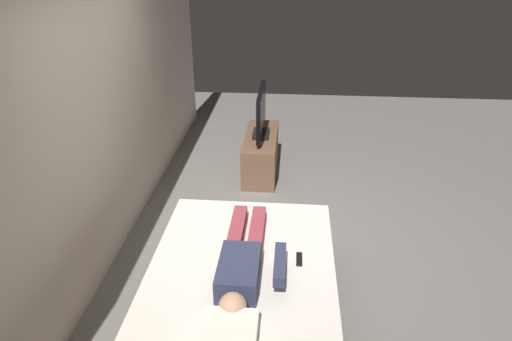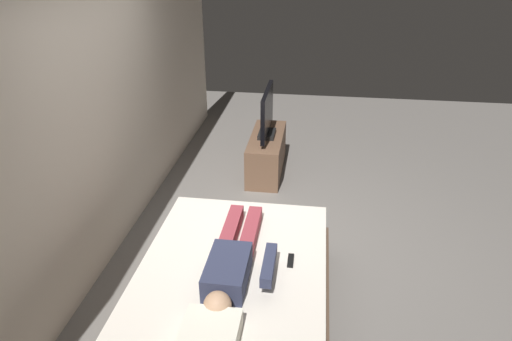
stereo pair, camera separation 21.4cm
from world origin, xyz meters
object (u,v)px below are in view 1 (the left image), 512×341
at_px(person, 243,261).
at_px(tv_stand, 261,154).
at_px(tv, 261,114).
at_px(bed, 241,302).
at_px(remote, 299,259).

xyz_separation_m(person, tv_stand, (2.63, 0.07, -0.37)).
relative_size(person, tv_stand, 1.15).
distance_m(tv_stand, tv, 0.53).
relative_size(bed, person, 1.63).
xyz_separation_m(remote, tv_stand, (2.48, 0.47, -0.30)).
height_order(bed, remote, remote).
distance_m(bed, tv_stand, 2.66).
relative_size(person, tv, 1.43).
bearing_deg(tv_stand, tv, 0.00).
relative_size(tv_stand, tv, 1.25).
height_order(person, tv_stand, person).
bearing_deg(remote, tv_stand, 10.73).
distance_m(person, remote, 0.44).
bearing_deg(tv, bed, -178.94).
bearing_deg(tv_stand, remote, -169.27).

